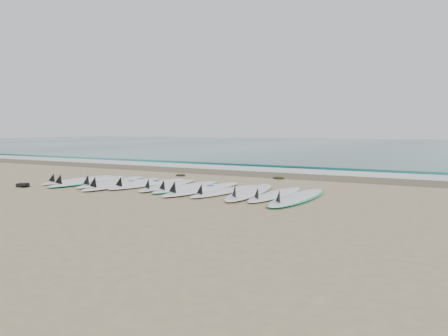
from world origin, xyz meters
The scene contains 20 objects.
ground centered at (0.00, 0.00, 0.00)m, with size 120.00×120.00×0.00m, color tan.
ocean centered at (0.00, 32.50, 0.01)m, with size 120.00×55.00×0.03m, color #1E6462.
wet_sand_band centered at (0.00, 4.10, 0.01)m, with size 120.00×1.80×0.01m, color brown.
foam_band centered at (0.00, 5.50, 0.02)m, with size 120.00×1.40×0.04m, color silver.
wave_crest centered at (0.00, 7.00, 0.05)m, with size 120.00×1.00×0.10m, color #1E6462.
surfboard_0 centered at (-3.15, -0.10, 0.06)m, with size 0.53×2.50×0.32m.
surfboard_1 centered at (-2.62, -0.23, 0.05)m, with size 0.76×2.80×0.35m.
surfboard_2 centered at (-1.97, -0.06, 0.06)m, with size 0.91×2.83×0.36m.
surfboard_3 centered at (-1.40, -0.28, 0.06)m, with size 0.71×2.90×0.37m.
surfboard_4 centered at (-0.90, 0.08, 0.06)m, with size 0.82×2.69×0.34m.
surfboard_5 centered at (-0.29, 0.10, 0.06)m, with size 0.83×2.63×0.33m.
surfboard_6 centered at (0.28, 0.12, 0.05)m, with size 0.72×2.60×0.33m.
surfboard_7 centered at (0.84, -0.12, 0.06)m, with size 0.84×2.92×0.37m.
surfboard_8 centered at (1.42, -0.09, 0.06)m, with size 0.80×2.54×0.32m.
surfboard_9 centered at (2.01, -0.02, 0.06)m, with size 1.01×2.94×0.37m.
surfboard_10 centered at (2.61, -0.02, 0.06)m, with size 0.59×2.53×0.32m.
surfboard_11 centered at (3.16, -0.18, 0.05)m, with size 0.69×2.77×0.35m.
seaweed_near centered at (-1.48, 2.41, 0.03)m, with size 0.33×0.26×0.06m, color black.
seaweed_far centered at (1.44, 3.12, 0.03)m, with size 0.35×0.27×0.07m, color black.
leash_coil centered at (-3.46, -1.57, 0.05)m, with size 0.46×0.36×0.11m.
Camera 1 is at (6.10, -8.54, 1.42)m, focal length 35.00 mm.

